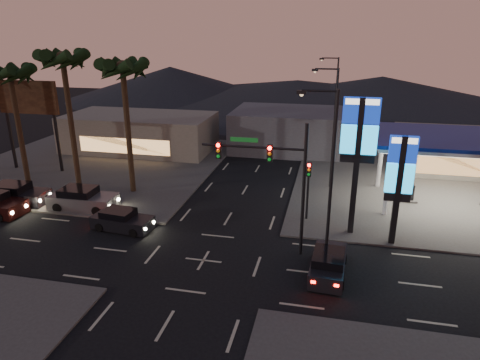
% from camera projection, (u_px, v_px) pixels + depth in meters
% --- Properties ---
extents(ground, '(140.00, 140.00, 0.00)m').
position_uv_depth(ground, '(203.00, 260.00, 25.11)').
color(ground, black).
rests_on(ground, ground).
extents(corner_lot_ne, '(24.00, 24.00, 0.12)m').
position_uv_depth(corner_lot_ne, '(437.00, 187.00, 36.60)').
color(corner_lot_ne, '#47443F').
rests_on(corner_lot_ne, ground).
extents(corner_lot_nw, '(24.00, 24.00, 0.12)m').
position_uv_depth(corner_lot_nw, '(98.00, 164.00, 43.07)').
color(corner_lot_nw, '#47443F').
rests_on(corner_lot_nw, ground).
extents(gas_station, '(12.20, 8.20, 5.47)m').
position_uv_depth(gas_station, '(459.00, 141.00, 31.25)').
color(gas_station, silver).
rests_on(gas_station, ground).
extents(convenience_store, '(10.00, 6.00, 4.00)m').
position_uv_depth(convenience_store, '(452.00, 151.00, 40.16)').
color(convenience_store, '#726B5B').
rests_on(convenience_store, ground).
extents(pylon_sign_tall, '(2.20, 0.35, 9.00)m').
position_uv_depth(pylon_sign_tall, '(359.00, 140.00, 26.34)').
color(pylon_sign_tall, black).
rests_on(pylon_sign_tall, ground).
extents(pylon_sign_short, '(1.60, 0.35, 7.00)m').
position_uv_depth(pylon_sign_short, '(400.00, 174.00, 25.49)').
color(pylon_sign_short, black).
rests_on(pylon_sign_short, ground).
extents(traffic_signal_mast, '(6.10, 0.39, 8.00)m').
position_uv_depth(traffic_signal_mast, '(274.00, 170.00, 24.45)').
color(traffic_signal_mast, black).
rests_on(traffic_signal_mast, ground).
extents(pedestal_signal, '(0.32, 0.39, 4.30)m').
position_uv_depth(pedestal_signal, '(308.00, 181.00, 29.46)').
color(pedestal_signal, black).
rests_on(pedestal_signal, ground).
extents(streetlight_near, '(2.14, 0.25, 10.00)m').
position_uv_depth(streetlight_near, '(328.00, 171.00, 22.76)').
color(streetlight_near, black).
rests_on(streetlight_near, ground).
extents(streetlight_mid, '(2.14, 0.25, 10.00)m').
position_uv_depth(streetlight_mid, '(332.00, 122.00, 34.74)').
color(streetlight_mid, black).
rests_on(streetlight_mid, ground).
extents(streetlight_far, '(2.14, 0.25, 10.00)m').
position_uv_depth(streetlight_far, '(334.00, 97.00, 47.64)').
color(streetlight_far, black).
rests_on(streetlight_far, ground).
extents(palm_a, '(4.41, 4.41, 10.86)m').
position_uv_depth(palm_a, '(123.00, 77.00, 32.55)').
color(palm_a, black).
rests_on(palm_a, ground).
extents(palm_b, '(4.41, 4.41, 11.46)m').
position_uv_depth(palm_b, '(64.00, 68.00, 33.38)').
color(palm_b, black).
rests_on(palm_b, ground).
extents(palm_c, '(4.41, 4.41, 10.26)m').
position_uv_depth(palm_c, '(11.00, 81.00, 34.76)').
color(palm_c, black).
rests_on(palm_c, ground).
extents(billboard, '(6.00, 0.30, 8.50)m').
position_uv_depth(billboard, '(29.00, 105.00, 39.13)').
color(billboard, black).
rests_on(billboard, ground).
extents(building_far_west, '(16.00, 8.00, 4.00)m').
position_uv_depth(building_far_west, '(140.00, 133.00, 47.55)').
color(building_far_west, '#726B5B').
rests_on(building_far_west, ground).
extents(building_far_mid, '(12.00, 9.00, 4.40)m').
position_uv_depth(building_far_mid, '(288.00, 130.00, 47.93)').
color(building_far_mid, '#4C4C51').
rests_on(building_far_mid, ground).
extents(hill_left, '(40.00, 40.00, 6.00)m').
position_uv_depth(hill_left, '(171.00, 82.00, 84.45)').
color(hill_left, black).
rests_on(hill_left, ground).
extents(hill_right, '(50.00, 50.00, 5.00)m').
position_uv_depth(hill_right, '(381.00, 91.00, 76.53)').
color(hill_right, black).
rests_on(hill_right, ground).
extents(hill_center, '(60.00, 60.00, 4.00)m').
position_uv_depth(hill_center, '(297.00, 91.00, 79.73)').
color(hill_center, black).
rests_on(hill_center, ground).
extents(car_lane_a_front, '(4.35, 2.15, 1.37)m').
position_uv_depth(car_lane_a_front, '(122.00, 220.00, 28.86)').
color(car_lane_a_front, black).
rests_on(car_lane_a_front, ground).
extents(car_lane_b_front, '(5.16, 2.26, 1.66)m').
position_uv_depth(car_lane_b_front, '(82.00, 199.00, 32.10)').
color(car_lane_b_front, slate).
rests_on(car_lane_b_front, ground).
extents(car_lane_b_mid, '(5.11, 2.35, 1.63)m').
position_uv_depth(car_lane_b_mid, '(15.00, 195.00, 33.04)').
color(car_lane_b_mid, black).
rests_on(car_lane_b_mid, ground).
extents(car_lane_b_rear, '(4.64, 2.07, 1.49)m').
position_uv_depth(car_lane_b_rear, '(4.00, 196.00, 32.88)').
color(car_lane_b_rear, black).
rests_on(car_lane_b_rear, ground).
extents(suv_station, '(2.08, 4.38, 1.42)m').
position_uv_depth(suv_station, '(328.00, 264.00, 23.46)').
color(suv_station, black).
rests_on(suv_station, ground).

